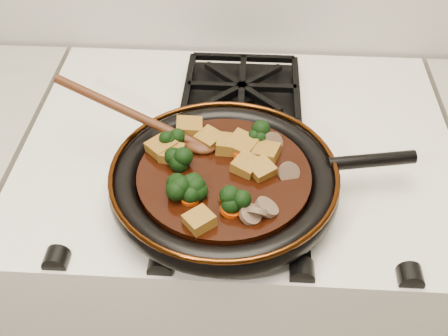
{
  "coord_description": "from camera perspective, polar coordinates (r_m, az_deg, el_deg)",
  "views": [
    {
      "loc": [
        0.02,
        0.93,
        1.55
      ],
      "look_at": [
        -0.02,
        1.55,
        0.97
      ],
      "focal_mm": 45.0,
      "sensor_mm": 36.0,
      "label": 1
    }
  ],
  "objects": [
    {
      "name": "tofu_cube_9",
      "position": [
        0.89,
        -6.34,
        2.07
      ],
      "size": [
        0.06,
        0.06,
        0.03
      ],
      "primitive_type": "cube",
      "rotation": [
        -0.04,
        -0.06,
        0.78
      ],
      "color": "olive",
      "rests_on": "braising_sauce"
    },
    {
      "name": "broccoli_floret_4",
      "position": [
        0.82,
        -4.45,
        -2.13
      ],
      "size": [
        0.08,
        0.09,
        0.06
      ],
      "primitive_type": null,
      "rotation": [
        0.13,
        -0.06,
        0.48
      ],
      "color": "black",
      "rests_on": "braising_sauce"
    },
    {
      "name": "broccoli_floret_0",
      "position": [
        0.82,
        -3.23,
        -2.4
      ],
      "size": [
        0.09,
        0.08,
        0.06
      ],
      "primitive_type": null,
      "rotation": [
        0.1,
        -0.13,
        2.41
      ],
      "color": "black",
      "rests_on": "braising_sauce"
    },
    {
      "name": "mushroom_slice_4",
      "position": [
        0.79,
        2.7,
        -4.73
      ],
      "size": [
        0.04,
        0.04,
        0.02
      ],
      "primitive_type": "cylinder",
      "rotation": [
        0.52,
        0.0,
        1.04
      ],
      "color": "brown",
      "rests_on": "braising_sauce"
    },
    {
      "name": "tofu_cube_3",
      "position": [
        0.92,
        -3.56,
        4.04
      ],
      "size": [
        0.05,
        0.04,
        0.03
      ],
      "primitive_type": "cube",
      "rotation": [
        -0.05,
        0.09,
        0.08
      ],
      "color": "olive",
      "rests_on": "braising_sauce"
    },
    {
      "name": "carrot_coin_4",
      "position": [
        0.81,
        0.46,
        -3.0
      ],
      "size": [
        0.03,
        0.03,
        0.02
      ],
      "primitive_type": "cylinder",
      "rotation": [
        0.13,
        0.21,
        0.0
      ],
      "color": "#C13705",
      "rests_on": "braising_sauce"
    },
    {
      "name": "stove",
      "position": [
        1.34,
        1.16,
        -12.22
      ],
      "size": [
        0.76,
        0.6,
        0.9
      ],
      "primitive_type": "cube",
      "color": "white",
      "rests_on": "ground"
    },
    {
      "name": "tofu_cube_7",
      "position": [
        0.86,
        2.27,
        0.23
      ],
      "size": [
        0.05,
        0.05,
        0.02
      ],
      "primitive_type": "cube",
      "rotation": [
        0.0,
        -0.11,
        2.63
      ],
      "color": "olive",
      "rests_on": "braising_sauce"
    },
    {
      "name": "mushroom_slice_2",
      "position": [
        0.8,
        4.37,
        -3.99
      ],
      "size": [
        0.04,
        0.04,
        0.03
      ],
      "primitive_type": "cylinder",
      "rotation": [
        0.54,
        0.0,
        1.86
      ],
      "color": "brown",
      "rests_on": "braising_sauce"
    },
    {
      "name": "carrot_coin_2",
      "position": [
        0.8,
        0.7,
        -4.19
      ],
      "size": [
        0.03,
        0.03,
        0.02
      ],
      "primitive_type": "cylinder",
      "rotation": [
        0.04,
        0.23,
        0.0
      ],
      "color": "#C13705",
      "rests_on": "braising_sauce"
    },
    {
      "name": "carrot_coin_1",
      "position": [
        0.88,
        1.88,
        1.3
      ],
      "size": [
        0.03,
        0.03,
        0.02
      ],
      "primitive_type": "cylinder",
      "rotation": [
        -0.21,
        0.18,
        0.0
      ],
      "color": "#C13705",
      "rests_on": "braising_sauce"
    },
    {
      "name": "carrot_coin_0",
      "position": [
        0.89,
        4.44,
        1.83
      ],
      "size": [
        0.03,
        0.03,
        0.02
      ],
      "primitive_type": "cylinder",
      "rotation": [
        0.2,
        -0.16,
        0.0
      ],
      "color": "#C13705",
      "rests_on": "braising_sauce"
    },
    {
      "name": "skillet",
      "position": [
        0.87,
        0.13,
        -1.25
      ],
      "size": [
        0.48,
        0.35,
        0.05
      ],
      "rotation": [
        0.0,
        0.0,
        0.19
      ],
      "color": "black",
      "rests_on": "burner_grate_front"
    },
    {
      "name": "broccoli_floret_2",
      "position": [
        0.8,
        1.24,
        -3.15
      ],
      "size": [
        0.08,
        0.08,
        0.07
      ],
      "primitive_type": null,
      "rotation": [
        0.12,
        0.13,
        1.96
      ],
      "color": "black",
      "rests_on": "braising_sauce"
    },
    {
      "name": "mushroom_slice_0",
      "position": [
        0.9,
        4.86,
        2.51
      ],
      "size": [
        0.05,
        0.04,
        0.04
      ],
      "primitive_type": "cylinder",
      "rotation": [
        0.97,
        0.0,
        0.56
      ],
      "color": "brown",
      "rests_on": "braising_sauce"
    },
    {
      "name": "broccoli_floret_5",
      "position": [
        0.91,
        3.76,
        3.34
      ],
      "size": [
        0.08,
        0.07,
        0.06
      ],
      "primitive_type": null,
      "rotation": [
        0.25,
        -0.02,
        1.38
      ],
      "color": "black",
      "rests_on": "braising_sauce"
    },
    {
      "name": "tofu_cube_2",
      "position": [
        0.89,
        0.45,
        2.36
      ],
      "size": [
        0.04,
        0.04,
        0.03
      ],
      "primitive_type": "cube",
      "rotation": [
        0.06,
        0.08,
        1.53
      ],
      "color": "olive",
      "rests_on": "braising_sauce"
    },
    {
      "name": "wooden_spoon",
      "position": [
        0.91,
        -6.82,
        4.33
      ],
      "size": [
        0.16,
        0.07,
        0.26
      ],
      "rotation": [
        0.0,
        0.0,
        2.86
      ],
      "color": "#45200E",
      "rests_on": "braising_sauce"
    },
    {
      "name": "tofu_cube_5",
      "position": [
        0.88,
        -5.33,
        1.45
      ],
      "size": [
        0.04,
        0.04,
        0.02
      ],
      "primitive_type": "cube",
      "rotation": [
        0.01,
        -0.02,
        1.39
      ],
      "color": "olive",
      "rests_on": "braising_sauce"
    },
    {
      "name": "tofu_cube_0",
      "position": [
        0.78,
        -2.51,
        -5.38
      ],
      "size": [
        0.05,
        0.05,
        0.02
      ],
      "primitive_type": "cube",
      "rotation": [
        -0.06,
        -0.05,
        0.7
      ],
      "color": "olive",
      "rests_on": "braising_sauce"
    },
    {
      "name": "burner_grate_front",
      "position": [
        0.89,
        1.16,
        -2.58
      ],
      "size": [
        0.23,
        0.23,
        0.03
      ],
      "primitive_type": null,
      "color": "black",
      "rests_on": "stove"
    },
    {
      "name": "braising_sauce",
      "position": [
        0.86,
        0.0,
        -1.02
      ],
      "size": [
        0.27,
        0.27,
        0.02
      ],
      "primitive_type": "cylinder",
      "color": "black",
      "rests_on": "skillet"
    },
    {
      "name": "broccoli_floret_1",
      "position": [
        0.87,
        -4.89,
        0.93
      ],
      "size": [
        0.08,
        0.08,
        0.06
      ],
      "primitive_type": null,
      "rotation": [
        0.18,
        -0.0,
        1.98
      ],
      "color": "black",
      "rests_on": "braising_sauce"
    },
    {
      "name": "tofu_cube_8",
      "position": [
        0.89,
        1.83,
        2.27
      ],
      "size": [
        0.06,
        0.06,
        0.03
      ],
      "primitive_type": "cube",
      "rotation": [
        -0.04,
        -0.09,
        2.68
      ],
      "color": "olive",
      "rests_on": "braising_sauce"
    },
    {
      "name": "burner_grate_back",
      "position": [
        1.1,
        1.82,
        7.89
      ],
      "size": [
        0.23,
        0.23,
        0.03
      ],
      "primitive_type": null,
      "color": "black",
      "rests_on": "stove"
    },
    {
      "name": "tofu_cube_1",
      "position": [
        0.88,
        4.3,
        1.53
      ],
      "size": [
        0.05,
        0.05,
        0.03
      ],
      "primitive_type": "cube",
      "rotation": [
        0.05,
        0.07,
        2.83
      ],
      "color": "olive",
      "rests_on": "braising_sauce"
    },
    {
      "name": "mushroom_slice_3",
      "position": [
        0.85,
        6.6,
        -0.46
      ],
      "size": [
        0.04,
        0.03,
        0.03
      ],
      "primitive_type": "cylinder",
      "rotation": [
        0.99,
        0.0,
        0.26
      ],
      "color": "brown",
      "rests_on": "braising_sauce"
    },
    {
      "name": "broccoli_floret_3",
      "position": [
        0.89,
        -5.63,
        2.57
      ],
      "size": [
        0.06,
        0.07,
        0.06
      ],
      "primitive_type": null,
      "rotation": [
        -0.01,
        -0.24,
        1.47
      ],
      "color": "black",
      "rests_on": "braising_sauce"
    },
    {
      "name": "mushroom_slice_1",
      "position": [
        0.79,
        3.35,
        -4.5
      ],
      "size": [
        0.04,
        0.03,
        0.03
      ],
      "primitive_type": "cylinder",
      "rotation": [
        1.0,
        0.0,
        2.92
      ],
      "color": "brown",
      "rests_on": "braising_sauce"
    },
    {
      "name": "carrot_coin_3",
      "position": [
        0.81,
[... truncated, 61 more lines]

